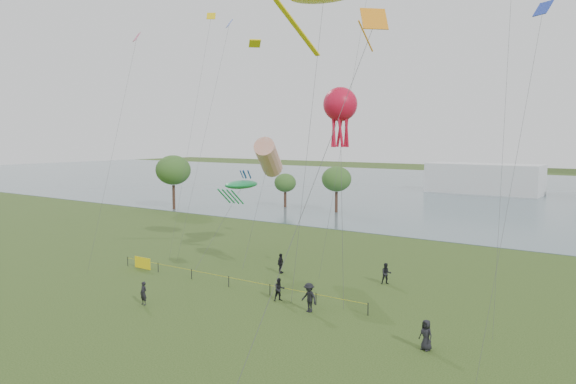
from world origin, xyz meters
The scene contains 15 objects.
ground_plane centered at (0.00, 0.00, 0.00)m, with size 400.00×400.00×0.00m, color #263C13.
lake centered at (0.00, 100.00, 0.02)m, with size 400.00×120.00×0.08m, color slate.
pavilion_left centered at (-12.00, 95.00, 3.00)m, with size 22.00×8.00×6.00m, color white.
trees centered at (-35.90, 47.17, 5.56)m, with size 27.78×16.79×8.57m.
fence centered at (-13.45, 12.40, 0.55)m, with size 24.07×0.07×1.05m.
spectator_a centered at (-1.96, 11.71, 0.82)m, with size 0.79×0.62×1.63m, color black.
spectator_b centered at (1.14, 10.80, 0.98)m, with size 1.27×0.73×1.96m, color black.
spectator_c centered at (-6.61, 18.23, 0.85)m, with size 0.99×0.41×1.70m, color black.
spectator_d centered at (9.97, 8.95, 0.84)m, with size 0.82×0.54×1.69m, color black.
spectator_f centered at (-9.04, 5.51, 0.81)m, with size 0.59×0.39×1.63m, color black.
spectator_g centered at (2.25, 20.18, 0.84)m, with size 0.82×0.64×1.68m, color black.
kite_windsock centered at (-11.35, 22.78, 9.56)m, with size 4.34×7.93×11.55m.
kite_creature centered at (-13.51, 21.30, 6.96)m, with size 2.25×8.98×7.39m.
kite_octopus centered at (1.63, 13.82, 13.69)m, with size 2.32×2.32×14.92m.
kite_delta centered at (7.50, 6.30, 16.55)m, with size 2.20×10.85×18.17m.
Camera 1 is at (20.95, -19.51, 11.64)m, focal length 35.00 mm.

